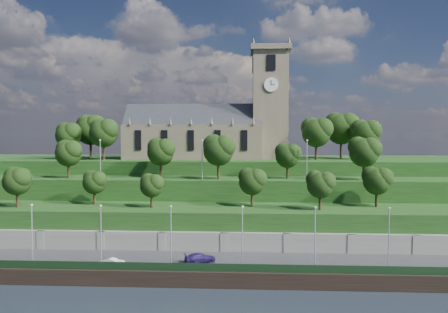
{
  "coord_description": "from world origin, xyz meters",
  "views": [
    {
      "loc": [
        8.63,
        -57.57,
        20.54
      ],
      "look_at": [
        3.98,
        30.0,
        16.31
      ],
      "focal_mm": 35.0,
      "sensor_mm": 36.0,
      "label": 1
    }
  ],
  "objects": [
    {
      "name": "embankment_upper",
      "position": [
        0.0,
        29.0,
        6.0
      ],
      "size": [
        160.0,
        10.0,
        12.0
      ],
      "primitive_type": "cube",
      "color": "#183B13",
      "rests_on": "ground"
    },
    {
      "name": "ground",
      "position": [
        0.0,
        0.0,
        0.0
      ],
      "size": [
        320.0,
        320.0,
        0.0
      ],
      "primitive_type": "plane",
      "color": "#1B222B",
      "rests_on": "ground"
    },
    {
      "name": "car_right",
      "position": [
        1.78,
        5.15,
        2.66
      ],
      "size": [
        4.91,
        3.22,
        1.32
      ],
      "primitive_type": "imported",
      "rotation": [
        0.0,
        0.0,
        1.9
      ],
      "color": "#261857",
      "rests_on": "promenade"
    },
    {
      "name": "promenade",
      "position": [
        0.0,
        6.0,
        1.0
      ],
      "size": [
        160.0,
        12.0,
        2.0
      ],
      "primitive_type": "cube",
      "color": "#2D2D30",
      "rests_on": "ground"
    },
    {
      "name": "hilltop",
      "position": [
        0.0,
        50.0,
        7.5
      ],
      "size": [
        160.0,
        32.0,
        15.0
      ],
      "primitive_type": "cube",
      "color": "#183B13",
      "rests_on": "ground"
    },
    {
      "name": "trees_upper",
      "position": [
        3.43,
        28.06,
        17.53
      ],
      "size": [
        64.1,
        8.66,
        8.8
      ],
      "color": "black",
      "rests_on": "embankment_upper"
    },
    {
      "name": "embankment_lower",
      "position": [
        0.0,
        18.0,
        4.0
      ],
      "size": [
        160.0,
        12.0,
        8.0
      ],
      "primitive_type": "cube",
      "color": "#183B13",
      "rests_on": "ground"
    },
    {
      "name": "trees_hilltop",
      "position": [
        2.69,
        45.19,
        21.86
      ],
      "size": [
        75.29,
        16.93,
        11.22
      ],
      "color": "black",
      "rests_on": "hilltop"
    },
    {
      "name": "church",
      "position": [
        0.79,
        45.98,
        22.52
      ],
      "size": [
        38.6,
        12.35,
        27.6
      ],
      "color": "brown",
      "rests_on": "hilltop"
    },
    {
      "name": "trees_lower",
      "position": [
        1.53,
        17.99,
        12.59
      ],
      "size": [
        68.04,
        8.77,
        7.14
      ],
      "color": "black",
      "rests_on": "embankment_lower"
    },
    {
      "name": "lamp_posts_promenade",
      "position": [
        -2.0,
        2.5,
        7.03
      ],
      "size": [
        60.36,
        0.36,
        8.82
      ],
      "color": "#B2B2B7",
      "rests_on": "promenade"
    },
    {
      "name": "retaining_wall",
      "position": [
        0.0,
        11.97,
        2.5
      ],
      "size": [
        160.0,
        2.1,
        5.0
      ],
      "color": "slate",
      "rests_on": "ground"
    },
    {
      "name": "car_middle",
      "position": [
        -10.41,
        2.57,
        2.57
      ],
      "size": [
        3.52,
        1.41,
        1.14
      ],
      "primitive_type": "imported",
      "rotation": [
        0.0,
        0.0,
        1.51
      ],
      "color": "silver",
      "rests_on": "promenade"
    },
    {
      "name": "quay_wall",
      "position": [
        0.0,
        -0.05,
        1.1
      ],
      "size": [
        160.0,
        0.5,
        2.2
      ],
      "primitive_type": "cube",
      "color": "black",
      "rests_on": "ground"
    },
    {
      "name": "fence",
      "position": [
        0.0,
        0.6,
        2.6
      ],
      "size": [
        160.0,
        0.1,
        1.2
      ],
      "primitive_type": "cube",
      "color": "black",
      "rests_on": "promenade"
    },
    {
      "name": "lamp_posts_upper",
      "position": [
        -0.0,
        26.0,
        16.5
      ],
      "size": [
        40.36,
        0.36,
        7.8
      ],
      "color": "#B2B2B7",
      "rests_on": "embankment_upper"
    }
  ]
}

